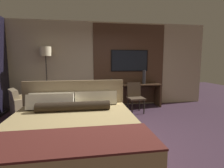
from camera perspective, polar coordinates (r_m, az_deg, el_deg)
ground_plane at (r=3.70m, az=2.26°, el=-16.85°), size 16.00×16.00×0.00m
wall_back_tv_panel at (r=5.95m, az=-1.49°, el=6.33°), size 7.20×0.09×2.80m
bed at (r=2.97m, az=-12.87°, el=-15.83°), size 2.08×2.22×1.12m
desk at (r=5.89m, az=6.16°, el=-2.26°), size 1.95×0.55×0.77m
tv at (r=6.02m, az=5.74°, el=7.60°), size 1.28×0.04×0.72m
desk_chair at (r=5.26m, az=7.50°, el=-3.53°), size 0.49×0.49×0.88m
armchair_by_window at (r=5.31m, az=-26.25°, el=-6.83°), size 1.00×1.02×0.81m
floor_lamp at (r=5.75m, az=-20.82°, el=8.33°), size 0.34×0.34×1.96m
vase_tall at (r=5.90m, az=10.41°, el=2.25°), size 0.11×0.11×0.45m
vase_short at (r=5.66m, az=-0.17°, el=1.08°), size 0.09×0.09×0.24m
book at (r=5.89m, az=7.45°, el=0.23°), size 0.25×0.19×0.03m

